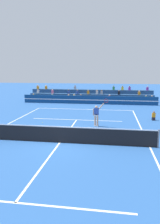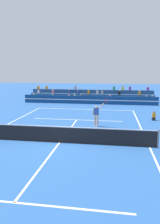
{
  "view_description": "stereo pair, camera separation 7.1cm",
  "coord_description": "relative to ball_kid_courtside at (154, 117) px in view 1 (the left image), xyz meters",
  "views": [
    {
      "loc": [
        3.24,
        -12.82,
        4.53
      ],
      "look_at": [
        0.59,
        4.63,
        1.1
      ],
      "focal_mm": 35.0,
      "sensor_mm": 36.0,
      "label": 1
    },
    {
      "loc": [
        3.31,
        -12.81,
        4.53
      ],
      "look_at": [
        0.59,
        4.63,
        1.1
      ],
      "focal_mm": 35.0,
      "sensor_mm": 36.0,
      "label": 2
    }
  ],
  "objects": [
    {
      "name": "tennis_net",
      "position": [
        -6.95,
        -7.37,
        0.21
      ],
      "size": [
        12.0,
        0.1,
        1.1
      ],
      "color": "slate",
      "rests_on": "ground"
    },
    {
      "name": "ground_plane",
      "position": [
        -6.95,
        -7.37,
        -0.33
      ],
      "size": [
        120.0,
        120.0,
        0.0
      ],
      "primitive_type": "plane",
      "color": "#285699"
    },
    {
      "name": "court_lines",
      "position": [
        -6.95,
        -7.37,
        -0.33
      ],
      "size": [
        11.1,
        23.9,
        0.01
      ],
      "color": "white",
      "rests_on": "ground"
    },
    {
      "name": "sponsor_banner_wall",
      "position": [
        -6.95,
        8.74,
        0.22
      ],
      "size": [
        18.0,
        0.26,
        1.1
      ],
      "color": "navy",
      "rests_on": "ground"
    },
    {
      "name": "ball_kid_courtside",
      "position": [
        0.0,
        0.0,
        0.0
      ],
      "size": [
        0.3,
        0.36,
        0.84
      ],
      "color": "black",
      "rests_on": "ground"
    },
    {
      "name": "tennis_player",
      "position": [
        -4.97,
        -3.0,
        0.65
      ],
      "size": [
        1.27,
        0.41,
        2.35
      ],
      "color": "tan",
      "rests_on": "ground"
    },
    {
      "name": "tennis_ball",
      "position": [
        -9.7,
        -2.53,
        -0.3
      ],
      "size": [
        0.07,
        0.07,
        0.07
      ],
      "primitive_type": "sphere",
      "color": "#C6DB33",
      "rests_on": "ground"
    },
    {
      "name": "bleacher_stand",
      "position": [
        -6.96,
        11.28,
        0.32
      ],
      "size": [
        17.73,
        2.85,
        2.28
      ],
      "color": "navy",
      "rests_on": "ground"
    }
  ]
}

